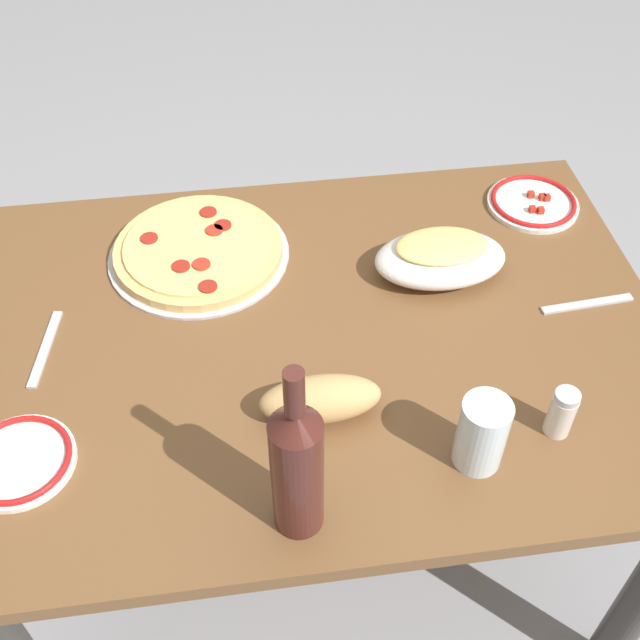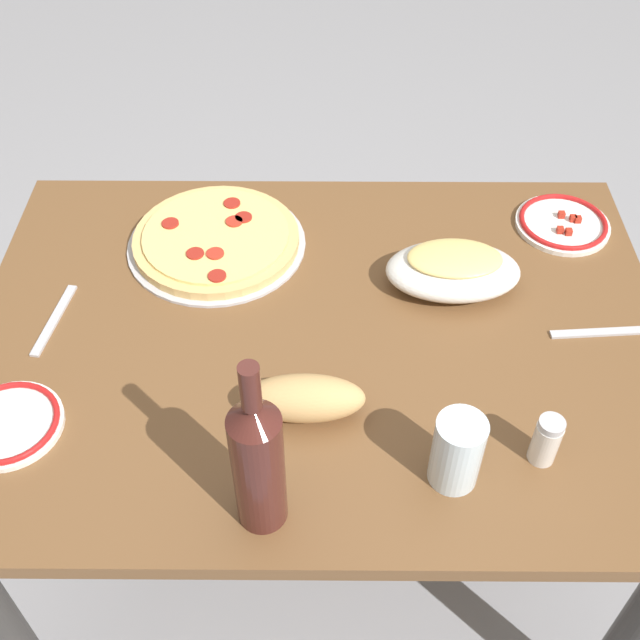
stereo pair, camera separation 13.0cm
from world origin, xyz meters
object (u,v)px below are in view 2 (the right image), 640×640
(wine_bottle, at_px, (258,461))
(bread_loaf, at_px, (304,398))
(pepperoni_pizza, at_px, (216,240))
(baked_pasta_dish, at_px, (453,269))
(side_plate_near, at_px, (8,424))
(water_glass, at_px, (457,451))
(dining_table, at_px, (320,377))
(spice_shaker, at_px, (546,440))
(side_plate_far, at_px, (563,223))

(wine_bottle, bearing_deg, bread_loaf, -107.35)
(pepperoni_pizza, bearing_deg, baked_pasta_dish, 166.08)
(side_plate_near, relative_size, bread_loaf, 0.89)
(water_glass, bearing_deg, side_plate_near, -7.01)
(dining_table, height_order, baked_pasta_dish, baked_pasta_dish)
(pepperoni_pizza, bearing_deg, spice_shaker, 137.88)
(water_glass, relative_size, spice_shaker, 1.42)
(wine_bottle, relative_size, water_glass, 2.53)
(side_plate_far, bearing_deg, spice_shaker, 74.92)
(pepperoni_pizza, relative_size, bread_loaf, 1.80)
(pepperoni_pizza, bearing_deg, side_plate_near, 57.13)
(wine_bottle, height_order, water_glass, wine_bottle)
(baked_pasta_dish, relative_size, side_plate_far, 1.31)
(bread_loaf, bearing_deg, side_plate_near, 3.95)
(baked_pasta_dish, bearing_deg, side_plate_near, 24.22)
(wine_bottle, xyz_separation_m, side_plate_near, (0.40, -0.14, -0.12))
(water_glass, height_order, bread_loaf, water_glass)
(pepperoni_pizza, relative_size, wine_bottle, 1.08)
(pepperoni_pizza, distance_m, side_plate_far, 0.67)
(pepperoni_pizza, xyz_separation_m, spice_shaker, (-0.53, 0.48, 0.03))
(water_glass, relative_size, side_plate_near, 0.74)
(pepperoni_pizza, xyz_separation_m, side_plate_near, (0.28, 0.43, -0.01))
(wine_bottle, bearing_deg, spice_shaker, -166.89)
(water_glass, bearing_deg, dining_table, -55.75)
(spice_shaker, bearing_deg, baked_pasta_dish, -75.92)
(baked_pasta_dish, height_order, bread_loaf, baked_pasta_dish)
(water_glass, relative_size, bread_loaf, 0.66)
(water_glass, xyz_separation_m, bread_loaf, (0.22, -0.11, -0.03))
(side_plate_near, bearing_deg, spice_shaker, 176.50)
(dining_table, distance_m, water_glass, 0.39)
(spice_shaker, bearing_deg, side_plate_far, -105.08)
(baked_pasta_dish, height_order, side_plate_near, baked_pasta_dish)
(pepperoni_pizza, bearing_deg, water_glass, 127.57)
(pepperoni_pizza, xyz_separation_m, baked_pasta_dish, (-0.43, 0.11, 0.03))
(side_plate_near, distance_m, spice_shaker, 0.81)
(side_plate_far, xyz_separation_m, bread_loaf, (0.50, 0.46, 0.03))
(baked_pasta_dish, distance_m, bread_loaf, 0.39)
(pepperoni_pizza, distance_m, baked_pasta_dish, 0.45)
(baked_pasta_dish, height_order, wine_bottle, wine_bottle)
(dining_table, height_order, pepperoni_pizza, pepperoni_pizza)
(pepperoni_pizza, bearing_deg, dining_table, 131.37)
(side_plate_near, bearing_deg, baked_pasta_dish, -155.78)
(baked_pasta_dish, xyz_separation_m, side_plate_far, (-0.24, -0.17, -0.03))
(wine_bottle, distance_m, side_plate_near, 0.44)
(dining_table, distance_m, pepperoni_pizza, 0.33)
(baked_pasta_dish, relative_size, side_plate_near, 1.44)
(pepperoni_pizza, distance_m, wine_bottle, 0.59)
(dining_table, relative_size, water_glass, 9.64)
(wine_bottle, bearing_deg, dining_table, -102.67)
(water_glass, height_order, spice_shaker, water_glass)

